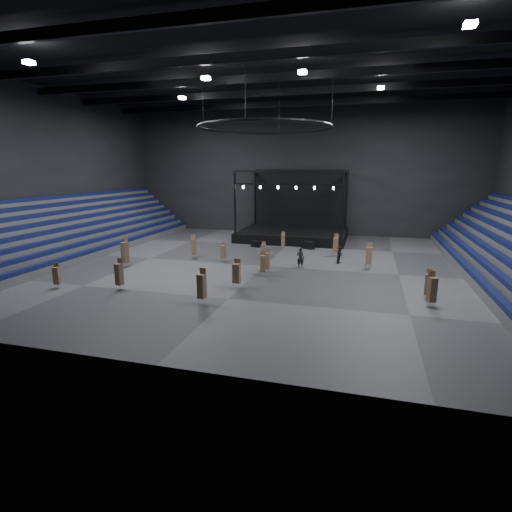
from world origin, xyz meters
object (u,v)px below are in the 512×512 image
(flight_case_mid, at_px, (305,245))
(flight_case_left, at_px, (256,244))
(chair_stack_0, at_px, (125,252))
(chair_stack_14, at_px, (264,249))
(chair_stack_10, at_px, (369,255))
(chair_stack_11, at_px, (202,286))
(chair_stack_9, at_px, (283,241))
(chair_stack_6, at_px, (263,263))
(chair_stack_8, at_px, (336,245))
(chair_stack_2, at_px, (56,275))
(chair_stack_5, at_px, (194,246))
(chair_stack_3, at_px, (267,260))
(chair_stack_4, at_px, (223,251))
(crew_member, at_px, (340,255))
(chair_stack_13, at_px, (428,284))
(man_center, at_px, (300,258))
(chair_stack_7, at_px, (237,273))
(chair_stack_12, at_px, (432,289))
(chair_stack_1, at_px, (119,274))
(flight_case_right, at_px, (309,245))
(stage, at_px, (294,228))

(flight_case_mid, bearing_deg, flight_case_left, -172.68)
(chair_stack_0, xyz_separation_m, chair_stack_14, (11.84, 7.39, -0.56))
(flight_case_left, height_order, chair_stack_10, chair_stack_10)
(flight_case_left, relative_size, chair_stack_0, 0.38)
(chair_stack_11, xyz_separation_m, chair_stack_14, (0.54, 15.26, -0.37))
(chair_stack_14, bearing_deg, chair_stack_11, -106.17)
(chair_stack_14, bearing_deg, chair_stack_9, 62.67)
(flight_case_mid, distance_m, chair_stack_11, 22.23)
(flight_case_mid, xyz_separation_m, chair_stack_9, (-2.34, -1.85, 0.78))
(chair_stack_6, relative_size, chair_stack_9, 1.01)
(flight_case_mid, relative_size, chair_stack_8, 0.43)
(chair_stack_0, relative_size, chair_stack_2, 1.45)
(chair_stack_5, bearing_deg, chair_stack_3, -45.84)
(chair_stack_0, xyz_separation_m, chair_stack_6, (13.54, 0.50, -0.36))
(chair_stack_0, bearing_deg, chair_stack_3, 22.56)
(chair_stack_6, bearing_deg, chair_stack_0, 168.76)
(chair_stack_4, distance_m, chair_stack_14, 4.44)
(flight_case_left, distance_m, chair_stack_3, 12.34)
(chair_stack_0, distance_m, crew_member, 21.11)
(chair_stack_13, bearing_deg, flight_case_mid, 140.21)
(chair_stack_5, xyz_separation_m, man_center, (11.63, -1.23, -0.29))
(flight_case_left, relative_size, chair_stack_7, 0.47)
(chair_stack_11, bearing_deg, chair_stack_7, 83.39)
(flight_case_left, height_order, chair_stack_12, chair_stack_12)
(chair_stack_1, height_order, chair_stack_6, chair_stack_1)
(flight_case_mid, relative_size, chair_stack_0, 0.35)
(chair_stack_3, bearing_deg, chair_stack_6, -89.57)
(chair_stack_3, distance_m, man_center, 3.78)
(chair_stack_5, height_order, chair_stack_14, chair_stack_5)
(flight_case_mid, distance_m, flight_case_right, 0.51)
(flight_case_right, xyz_separation_m, chair_stack_9, (-2.79, -1.62, 0.68))
(flight_case_mid, distance_m, chair_stack_10, 11.06)
(flight_case_right, distance_m, man_center, 9.41)
(flight_case_mid, relative_size, chair_stack_6, 0.48)
(flight_case_right, relative_size, man_center, 0.69)
(chair_stack_14, bearing_deg, flight_case_left, 99.16)
(chair_stack_10, bearing_deg, crew_member, 152.60)
(chair_stack_1, bearing_deg, chair_stack_8, 57.59)
(chair_stack_0, height_order, chair_stack_6, chair_stack_0)
(chair_stack_7, relative_size, chair_stack_10, 0.94)
(chair_stack_10, xyz_separation_m, chair_stack_13, (4.17, -8.35, -0.14))
(chair_stack_1, distance_m, chair_stack_8, 22.90)
(chair_stack_5, bearing_deg, chair_stack_0, -151.98)
(stage, xyz_separation_m, crew_member, (7.08, -13.11, -0.59))
(chair_stack_2, relative_size, chair_stack_4, 1.04)
(chair_stack_9, bearing_deg, stage, 85.65)
(chair_stack_10, bearing_deg, chair_stack_14, 172.95)
(chair_stack_10, bearing_deg, stage, 125.78)
(chair_stack_2, xyz_separation_m, chair_stack_7, (13.74, 3.87, 0.19))
(chair_stack_0, distance_m, chair_stack_8, 21.80)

